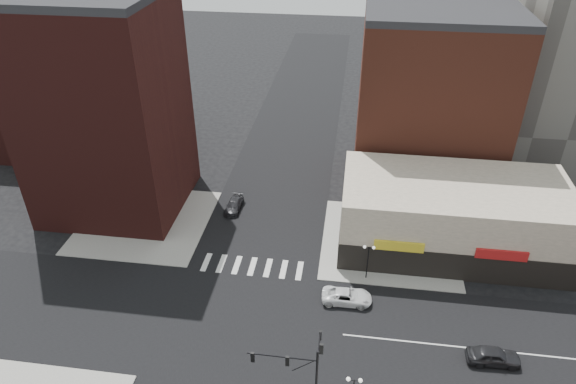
# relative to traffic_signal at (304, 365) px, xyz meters

# --- Properties ---
(ground) EXTENTS (240.00, 240.00, 0.00)m
(ground) POSITION_rel_traffic_signal_xyz_m (-7.24, 7.83, -4.96)
(ground) COLOR black
(ground) RESTS_ON ground
(road_ew) EXTENTS (200.00, 14.00, 0.02)m
(road_ew) POSITION_rel_traffic_signal_xyz_m (-7.24, 7.83, -4.95)
(road_ew) COLOR black
(road_ew) RESTS_ON ground
(road_ns) EXTENTS (14.00, 200.00, 0.02)m
(road_ns) POSITION_rel_traffic_signal_xyz_m (-7.24, 7.83, -4.95)
(road_ns) COLOR black
(road_ns) RESTS_ON ground
(sidewalk_nw) EXTENTS (15.00, 15.00, 0.12)m
(sidewalk_nw) POSITION_rel_traffic_signal_xyz_m (-21.74, 22.33, -4.90)
(sidewalk_nw) COLOR gray
(sidewalk_nw) RESTS_ON ground
(sidewalk_ne) EXTENTS (15.00, 15.00, 0.12)m
(sidewalk_ne) POSITION_rel_traffic_signal_xyz_m (7.26, 22.33, -4.90)
(sidewalk_ne) COLOR gray
(sidewalk_ne) RESTS_ON ground
(building_nw) EXTENTS (16.00, 15.00, 25.00)m
(building_nw) POSITION_rel_traffic_signal_xyz_m (-26.24, 26.33, 7.54)
(building_nw) COLOR #3C1613
(building_nw) RESTS_ON ground
(building_nw_low) EXTENTS (20.00, 18.00, 12.00)m
(building_nw_low) POSITION_rel_traffic_signal_xyz_m (-39.24, 41.83, 1.04)
(building_nw_low) COLOR #3C1613
(building_nw_low) RESTS_ON ground
(building_ne_midrise) EXTENTS (18.00, 15.00, 22.00)m
(building_ne_midrise) POSITION_rel_traffic_signal_xyz_m (11.76, 37.33, 6.04)
(building_ne_midrise) COLOR brown
(building_ne_midrise) RESTS_ON ground
(building_ne_row) EXTENTS (24.20, 12.20, 8.00)m
(building_ne_row) POSITION_rel_traffic_signal_xyz_m (13.76, 22.83, -1.66)
(building_ne_row) COLOR beige
(building_ne_row) RESTS_ON ground
(traffic_signal) EXTENTS (5.59, 3.09, 7.77)m
(traffic_signal) POSITION_rel_traffic_signal_xyz_m (0.00, 0.00, 0.00)
(traffic_signal) COLOR black
(traffic_signal) RESTS_ON ground
(street_lamp_ne) EXTENTS (1.22, 0.32, 4.16)m
(street_lamp_ne) POSITION_rel_traffic_signal_xyz_m (4.76, 15.83, -1.67)
(street_lamp_ne) COLOR black
(street_lamp_ne) RESTS_ON sidewalk_ne
(white_suv) EXTENTS (4.95, 2.38, 1.36)m
(white_suv) POSITION_rel_traffic_signal_xyz_m (2.90, 12.16, -4.28)
(white_suv) COLOR silver
(white_suv) RESTS_ON ground
(dark_sedan_east) EXTENTS (4.61, 2.00, 1.55)m
(dark_sedan_east) POSITION_rel_traffic_signal_xyz_m (15.70, 6.53, -4.19)
(dark_sedan_east) COLOR black
(dark_sedan_east) RESTS_ON ground
(dark_sedan_north) EXTENTS (1.98, 4.40, 1.25)m
(dark_sedan_north) POSITION_rel_traffic_signal_xyz_m (-11.72, 26.46, -4.34)
(dark_sedan_north) COLOR black
(dark_sedan_north) RESTS_ON ground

